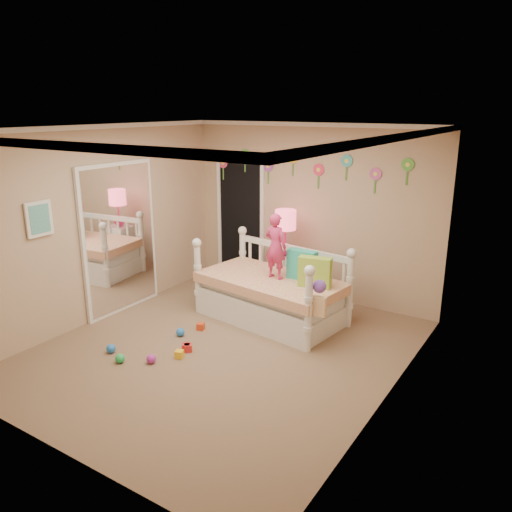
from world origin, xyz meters
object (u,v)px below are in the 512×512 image
Objects in this scene: nightstand at (285,278)px; table_lamp at (285,225)px; daybed at (271,282)px; child at (276,246)px.

table_lamp reaches higher than nightstand.
table_lamp reaches higher than daybed.
daybed is at bearing -74.76° from table_lamp.
nightstand is (-0.20, 0.72, -0.19)m from daybed.
nightstand is (-0.25, 0.71, -0.69)m from child.
daybed is 0.97m from table_lamp.
daybed is 2.26× the size of child.
table_lamp is at bearing 80.12° from nightstand.
daybed is 2.94× the size of table_lamp.
nightstand is 0.80m from table_lamp.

